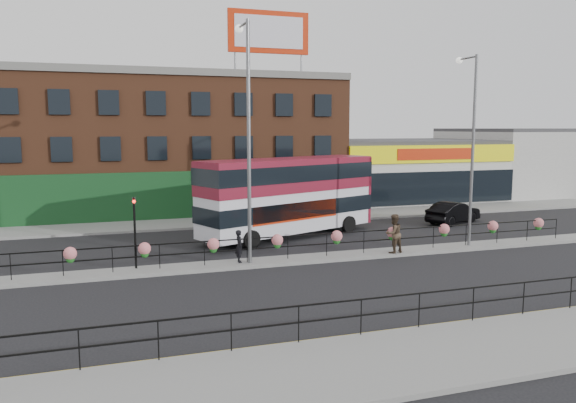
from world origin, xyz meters
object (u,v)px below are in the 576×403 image
object	(u,v)px
lamp_column_west	(247,121)
pedestrian_a	(239,246)
double_decker_bus	(289,189)
car	(453,213)
pedestrian_b	(394,234)
lamp_column_east	(470,134)

from	to	relation	value
lamp_column_west	pedestrian_a	bearing A→B (deg)	-171.08
double_decker_bus	lamp_column_west	world-z (taller)	lamp_column_west
double_decker_bus	car	bearing A→B (deg)	4.99
pedestrian_b	lamp_column_east	size ratio (longest dim) A/B	0.20
car	pedestrian_a	distance (m)	17.74
lamp_column_west	lamp_column_east	world-z (taller)	lamp_column_west
pedestrian_b	lamp_column_west	bearing A→B (deg)	-16.21
car	pedestrian_a	xyz separation A→B (m)	(-16.35, -6.88, 0.19)
lamp_column_west	car	bearing A→B (deg)	23.18
car	lamp_column_east	bearing A→B (deg)	126.92
car	pedestrian_a	size ratio (longest dim) A/B	3.04
double_decker_bus	pedestrian_b	world-z (taller)	double_decker_bus
pedestrian_a	pedestrian_b	distance (m)	7.81
car	pedestrian_b	size ratio (longest dim) A/B	2.38
lamp_column_east	double_decker_bus	bearing A→B (deg)	145.20
pedestrian_a	pedestrian_b	xyz separation A→B (m)	(7.80, -0.46, 0.22)
car	pedestrian_a	bearing A→B (deg)	89.39
car	pedestrian_b	xyz separation A→B (m)	(-8.56, -7.34, 0.40)
pedestrian_b	lamp_column_east	xyz separation A→B (m)	(4.74, 0.64, 4.94)
pedestrian_b	lamp_column_west	xyz separation A→B (m)	(-7.35, 0.53, 5.55)
car	lamp_column_west	distance (m)	18.30
pedestrian_a	lamp_column_east	world-z (taller)	lamp_column_east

